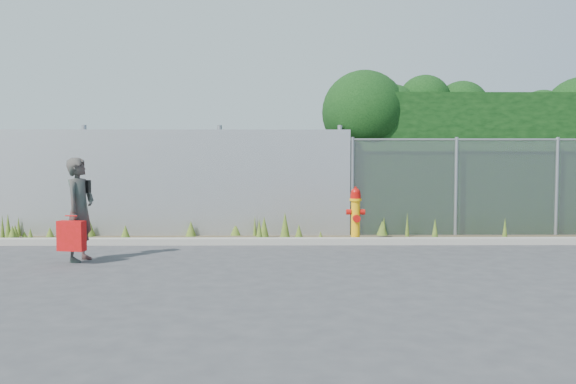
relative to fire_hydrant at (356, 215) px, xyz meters
The scene contains 10 objects.
ground 2.35m from the fire_hydrant, 115.71° to the right, with size 80.00×80.00×0.00m, color #373739.
curb 1.13m from the fire_hydrant, 164.97° to the right, with size 16.00×0.22×0.12m, color gray.
weed_strip 2.63m from the fire_hydrant, behind, with size 16.00×1.34×0.55m.
corrugated_fence 4.38m from the fire_hydrant, 167.51° to the left, with size 8.50×0.21×2.30m.
chainlink_fence 3.42m from the fire_hydrant, 16.00° to the left, with size 6.50×0.07×2.05m.
hedge 4.14m from the fire_hydrant, 29.60° to the left, with size 7.72×2.14×3.68m.
fire_hydrant is the anchor object (origin of this frame).
woman 4.94m from the fire_hydrant, 156.50° to the right, with size 0.58×0.38×1.60m, color #0E584C.
red_tote_bag 5.08m from the fire_hydrant, 153.51° to the right, with size 0.41×0.15×0.53m.
black_shoulder_bag 4.94m from the fire_hydrant, 157.87° to the right, with size 0.26×0.11×0.20m.
Camera 1 is at (-0.41, -8.56, 1.52)m, focal length 35.00 mm.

